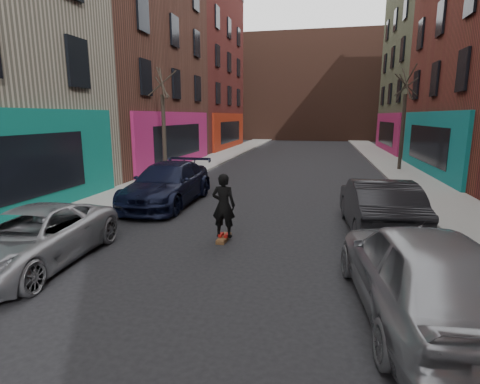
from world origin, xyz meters
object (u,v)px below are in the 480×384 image
at_px(parked_right_far, 422,272).
at_px(skateboard, 224,238).
at_px(tree_left_far, 163,113).
at_px(skateboarder, 224,205).
at_px(parked_left_end, 168,184).
at_px(parked_left_far, 31,238).
at_px(tree_right_far, 404,111).
at_px(parked_right_end, 378,206).

bearing_deg(parked_right_far, skateboard, -43.59).
distance_m(tree_left_far, skateboard, 10.58).
relative_size(tree_left_far, parked_right_far, 1.34).
bearing_deg(parked_right_far, skateboarder, -43.59).
height_order(parked_left_end, skateboard, parked_left_end).
distance_m(parked_left_far, skateboarder, 4.52).
bearing_deg(parked_left_far, parked_right_far, -8.42).
distance_m(parked_left_end, parked_right_far, 9.91).
relative_size(parked_left_end, skateboarder, 3.11).
height_order(tree_left_far, skateboard, tree_left_far).
relative_size(tree_left_far, parked_left_end, 1.22).
bearing_deg(parked_left_end, tree_right_far, 46.94).
bearing_deg(parked_left_end, skateboard, -49.36).
bearing_deg(parked_left_end, skateboarder, -49.36).
height_order(skateboard, skateboarder, skateboarder).
xyz_separation_m(parked_right_far, parked_right_end, (0.00, 4.81, -0.05)).
distance_m(tree_left_far, parked_left_end, 5.98).
xyz_separation_m(tree_right_far, skateboarder, (-7.09, -14.53, -2.58)).
distance_m(tree_left_far, parked_right_end, 11.96).
relative_size(tree_left_far, skateboarder, 3.81).
height_order(parked_right_far, skateboarder, skateboarder).
relative_size(tree_left_far, parked_left_far, 1.42).
distance_m(parked_right_far, parked_right_end, 4.81).
height_order(parked_left_far, parked_right_end, parked_right_end).
bearing_deg(tree_left_far, parked_right_end, -36.33).
bearing_deg(tree_right_far, skateboard, -116.03).
height_order(tree_left_far, parked_right_far, tree_left_far).
bearing_deg(tree_left_far, parked_left_far, -81.80).
xyz_separation_m(parked_left_far, parked_left_end, (0.60, 6.19, 0.13)).
xyz_separation_m(tree_left_far, skateboarder, (5.31, -8.53, -2.43)).
xyz_separation_m(parked_right_far, skateboard, (-4.09, 3.19, -0.77)).
bearing_deg(parked_left_far, skateboarder, 30.89).
height_order(parked_left_far, skateboarder, skateboarder).
height_order(tree_right_far, skateboarder, tree_right_far).
distance_m(parked_left_far, parked_right_end, 8.85).
bearing_deg(parked_right_end, parked_right_far, 86.84).
xyz_separation_m(parked_left_far, parked_right_end, (7.80, 4.18, 0.14)).
bearing_deg(tree_left_far, skateboard, -58.11).
distance_m(tree_left_far, parked_left_far, 11.54).
height_order(tree_right_far, parked_right_far, tree_right_far).
relative_size(tree_right_far, parked_right_far, 1.41).
bearing_deg(tree_right_far, parked_right_far, -99.61).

